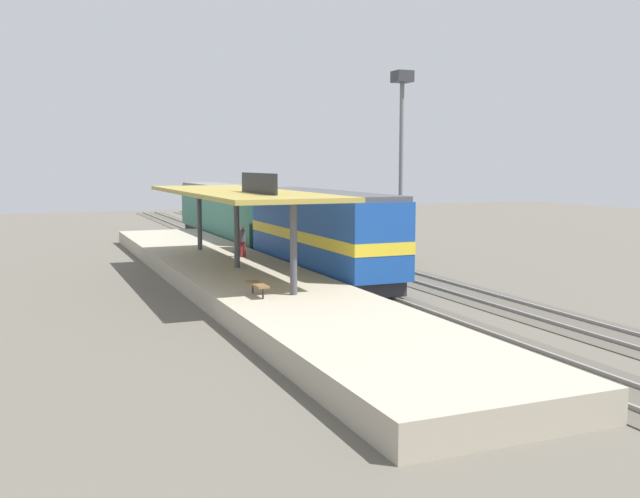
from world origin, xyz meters
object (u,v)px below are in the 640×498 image
at_px(platform_bench, 258,285).
at_px(light_mast, 402,125).
at_px(locomotive, 321,233).
at_px(freight_car, 335,226).
at_px(passenger_carriage_single, 229,213).
at_px(person_waiting, 242,240).

height_order(platform_bench, light_mast, light_mast).
distance_m(locomotive, freight_car, 9.83).
bearing_deg(light_mast, passenger_carriage_single, 122.28).
bearing_deg(locomotive, passenger_carriage_single, 90.00).
bearing_deg(freight_car, light_mast, -43.39).
relative_size(passenger_carriage_single, freight_car, 1.67).
relative_size(passenger_carriage_single, person_waiting, 11.70).
xyz_separation_m(passenger_carriage_single, person_waiting, (-3.19, -14.42, -0.46)).
distance_m(freight_car, person_waiting, 9.31).
distance_m(platform_bench, person_waiting, 11.96).
height_order(platform_bench, freight_car, freight_car).
xyz_separation_m(light_mast, person_waiting, (-10.99, -2.07, -6.54)).
xyz_separation_m(platform_bench, passenger_carriage_single, (6.00, 26.04, 0.97)).
xyz_separation_m(locomotive, passenger_carriage_single, (0.00, 18.00, -0.10)).
bearing_deg(locomotive, platform_bench, -126.73).
xyz_separation_m(platform_bench, freight_car, (10.60, 16.72, 0.63)).
xyz_separation_m(freight_car, light_mast, (3.20, -3.03, 6.43)).
relative_size(platform_bench, person_waiting, 0.99).
bearing_deg(passenger_carriage_single, light_mast, -57.72).
bearing_deg(person_waiting, platform_bench, -103.61).
relative_size(locomotive, passenger_carriage_single, 0.72).
xyz_separation_m(passenger_carriage_single, light_mast, (7.80, -12.35, 6.08)).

